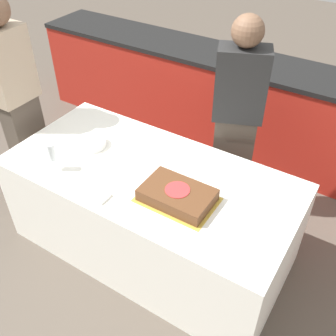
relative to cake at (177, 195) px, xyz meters
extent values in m
plane|color=brown|center=(-0.29, 0.12, -0.76)|extent=(14.00, 14.00, 0.00)
cube|color=#A82319|center=(-0.29, 1.67, -0.32)|extent=(4.40, 0.55, 0.88)
cube|color=black|center=(-0.29, 1.67, 0.14)|extent=(4.40, 0.58, 0.04)
cube|color=white|center=(-0.29, 0.12, -0.40)|extent=(1.94, 0.94, 0.72)
cube|color=gold|center=(0.00, 0.00, -0.04)|extent=(0.46, 0.31, 0.00)
cube|color=#56331C|center=(0.00, 0.00, 0.00)|extent=(0.42, 0.27, 0.08)
cylinder|color=red|center=(0.00, 0.00, 0.04)|extent=(0.15, 0.15, 0.00)
cylinder|color=white|center=(-0.80, 0.15, -0.02)|extent=(0.21, 0.21, 0.05)
cylinder|color=white|center=(-0.83, -0.18, -0.04)|extent=(0.06, 0.06, 0.00)
cylinder|color=white|center=(-0.83, -0.18, 0.00)|extent=(0.01, 0.01, 0.08)
cylinder|color=white|center=(-0.83, -0.18, 0.10)|extent=(0.05, 0.05, 0.12)
cylinder|color=white|center=(-0.09, 0.26, -0.04)|extent=(0.17, 0.17, 0.00)
cube|color=white|center=(-0.42, -0.23, -0.03)|extent=(0.13, 0.10, 0.02)
cube|color=#4C4238|center=(0.00, 0.81, -0.32)|extent=(0.33, 0.26, 0.88)
cube|color=black|center=(0.00, 0.81, 0.37)|extent=(0.40, 0.32, 0.51)
sphere|color=brown|center=(0.00, 0.81, 0.73)|extent=(0.21, 0.21, 0.21)
cube|color=#4C4238|center=(-1.48, 0.12, -0.31)|extent=(0.16, 0.27, 0.91)
cube|color=tan|center=(-1.48, 0.12, 0.41)|extent=(0.20, 0.32, 0.54)
camera|label=1|loc=(0.86, -1.47, 1.59)|focal=42.00mm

